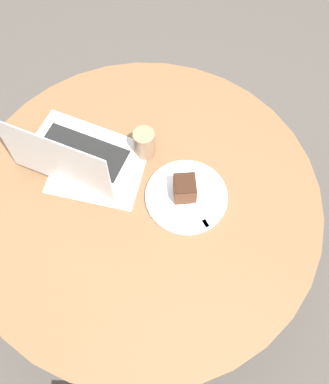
% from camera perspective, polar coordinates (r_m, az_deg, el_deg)
% --- Properties ---
extents(ground_plane, '(12.00, 12.00, 0.00)m').
position_cam_1_polar(ground_plane, '(2.09, -1.88, -9.89)').
color(ground_plane, '#4C4742').
extents(dining_table, '(1.11, 1.11, 0.75)m').
position_cam_1_polar(dining_table, '(1.53, -2.54, -3.32)').
color(dining_table, brown).
rests_on(dining_table, ground_plane).
extents(paper_document, '(0.31, 0.28, 0.00)m').
position_cam_1_polar(paper_document, '(1.46, -8.42, 3.05)').
color(paper_document, white).
rests_on(paper_document, dining_table).
extents(plate, '(0.26, 0.26, 0.01)m').
position_cam_1_polar(plate, '(1.39, 2.79, -0.57)').
color(plate, silver).
rests_on(plate, dining_table).
extents(cake_slice, '(0.09, 0.09, 0.07)m').
position_cam_1_polar(cake_slice, '(1.36, 2.59, 0.47)').
color(cake_slice, brown).
rests_on(cake_slice, plate).
extents(fork, '(0.14, 0.13, 0.00)m').
position_cam_1_polar(fork, '(1.36, 4.16, -2.22)').
color(fork, silver).
rests_on(fork, plate).
extents(coffee_glass, '(0.07, 0.07, 0.10)m').
position_cam_1_polar(coffee_glass, '(1.43, -2.58, 6.20)').
color(coffee_glass, '#997556').
rests_on(coffee_glass, dining_table).
extents(laptop, '(0.37, 0.26, 0.25)m').
position_cam_1_polar(laptop, '(1.44, -11.23, 4.54)').
color(laptop, silver).
rests_on(laptop, dining_table).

